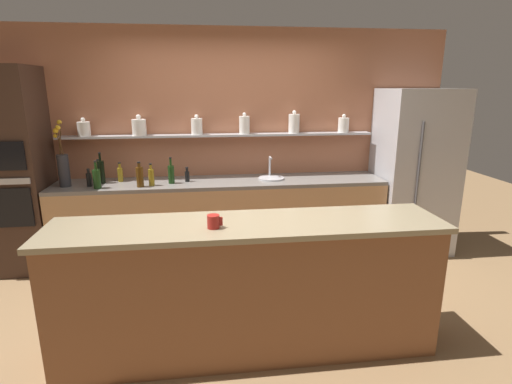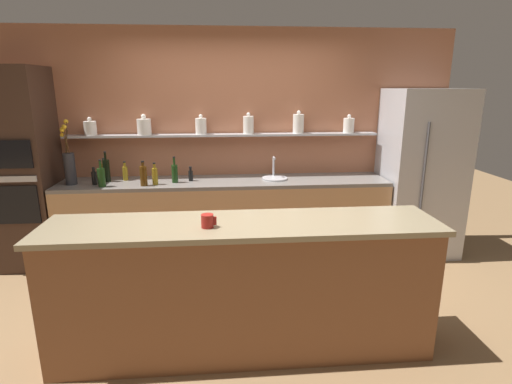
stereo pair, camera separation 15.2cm
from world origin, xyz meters
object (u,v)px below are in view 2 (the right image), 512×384
oven_tower (22,170)px  bottle_oil_2 (105,171)px  bottle_wine_4 (101,177)px  refrigerator (420,173)px  bottle_oil_3 (155,176)px  bottle_wine_1 (175,173)px  bottle_sauce_8 (191,175)px  bottle_sauce_5 (94,178)px  bottle_spirit_7 (143,175)px  sink_fixture (275,177)px  bottle_wine_0 (107,170)px  bottle_oil_6 (125,173)px  flower_vase (69,164)px  coffee_mug (207,221)px

oven_tower → bottle_oil_2: bearing=8.9°
oven_tower → bottle_wine_4: size_ratio=7.40×
refrigerator → bottle_oil_3: 3.04m
oven_tower → bottle_wine_1: oven_tower is taller
bottle_oil_3 → bottle_sauce_8: bearing=21.0°
bottle_sauce_5 → bottle_spirit_7: bearing=-9.6°
sink_fixture → bottle_oil_3: 1.33m
sink_fixture → bottle_wine_0: bearing=178.7°
oven_tower → bottle_wine_1: (1.63, -0.05, -0.05)m
refrigerator → sink_fixture: refrigerator is taller
bottle_wine_0 → bottle_spirit_7: 0.50m
refrigerator → bottle_oil_6: 3.41m
bottle_oil_2 → flower_vase: bearing=-150.3°
bottle_oil_6 → coffee_mug: bottle_oil_6 is taller
refrigerator → bottle_oil_3: refrigerator is taller
bottle_oil_2 → bottle_sauce_5: (-0.05, -0.21, -0.02)m
bottle_oil_3 → bottle_sauce_8: size_ratio=1.48×
bottle_oil_2 → bottle_spirit_7: (0.49, -0.30, 0.01)m
bottle_oil_3 → bottle_sauce_5: bearing=175.7°
sink_fixture → bottle_spirit_7: (-1.44, -0.19, 0.09)m
bottle_oil_6 → coffee_mug: (0.99, -1.93, 0.06)m
bottle_sauce_8 → refrigerator: bearing=-1.0°
bottle_spirit_7 → bottle_oil_2: bearing=148.1°
bottle_oil_3 → bottle_spirit_7: bearing=-159.6°
coffee_mug → bottle_wine_0: bearing=122.0°
flower_vase → bottle_oil_2: bearing=29.7°
oven_tower → bottle_spirit_7: (1.31, -0.18, -0.05)m
bottle_oil_6 → coffee_mug: size_ratio=2.07×
sink_fixture → bottle_sauce_8: sink_fixture is taller
bottle_spirit_7 → bottle_wine_4: bearing=-179.2°
bottle_wine_4 → bottle_sauce_5: (-0.10, 0.10, -0.03)m
coffee_mug → bottle_spirit_7: bearing=113.9°
bottle_wine_4 → bottle_oil_6: size_ratio=1.34×
bottle_spirit_7 → bottle_oil_3: bearing=20.4°
oven_tower → flower_vase: 0.52m
bottle_spirit_7 → bottle_wine_1: bearing=20.9°
bottle_sauce_8 → bottle_wine_1: bearing=-159.3°
bottle_spirit_7 → coffee_mug: bottle_spirit_7 is taller
sink_fixture → bottle_oil_3: sink_fixture is taller
bottle_wine_1 → bottle_oil_3: 0.22m
bottle_wine_1 → oven_tower: bearing=178.1°
bottle_wine_0 → coffee_mug: bottle_wine_0 is taller
sink_fixture → bottle_sauce_8: size_ratio=1.78×
flower_vase → bottle_spirit_7: 0.81m
oven_tower → bottle_sauce_5: size_ratio=11.27×
sink_fixture → bottle_sauce_5: size_ratio=1.52×
bottle_wine_4 → refrigerator: bearing=2.3°
bottle_oil_2 → sink_fixture: bearing=-3.4°
bottle_wine_1 → bottle_oil_2: 0.82m
bottle_wine_4 → bottle_oil_6: (0.18, 0.29, -0.02)m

